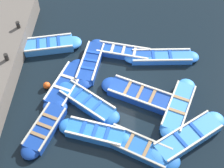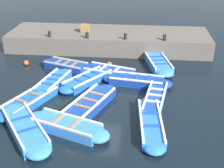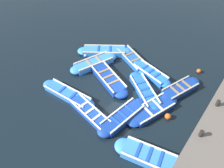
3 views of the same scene
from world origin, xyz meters
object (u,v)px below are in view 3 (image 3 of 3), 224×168
at_px(boat_far_corner, 132,59).
at_px(buoy_yellow_far, 86,55).
at_px(boat_bow_out, 150,73).
at_px(boat_near_quay, 180,89).
at_px(buoy_orange_near, 199,71).
at_px(boat_centre, 104,51).
at_px(boat_alongside, 122,117).
at_px(boat_drifting, 152,110).
at_px(boat_outer_right, 144,91).
at_px(boat_outer_left, 94,63).
at_px(boat_end_of_row, 68,94).
at_px(buoy_white_drifting, 168,116).
at_px(boat_inner_gap, 108,79).
at_px(bollard_mid_south, 201,133).
at_px(boat_mid_row, 149,157).
at_px(boat_stern_in, 90,113).
at_px(bollard_mid_north, 218,103).

xyz_separation_m(boat_far_corner, buoy_yellow_far, (2.98, 1.67, -0.02)).
bearing_deg(buoy_yellow_far, boat_bow_out, -166.88).
bearing_deg(boat_near_quay, buoy_orange_near, -96.66).
distance_m(boat_far_corner, boat_centre, 2.18).
relative_size(boat_far_corner, boat_alongside, 1.05).
height_order(boat_drifting, boat_bow_out, boat_bow_out).
relative_size(boat_outer_right, boat_outer_left, 0.94).
distance_m(boat_end_of_row, buoy_white_drifting, 6.02).
relative_size(boat_drifting, boat_inner_gap, 0.94).
bearing_deg(buoy_yellow_far, boat_outer_right, 174.73).
distance_m(boat_outer_right, buoy_white_drifting, 2.21).
distance_m(boat_centre, boat_alongside, 6.06).
distance_m(boat_end_of_row, boat_alongside, 3.68).
height_order(boat_far_corner, boat_inner_gap, boat_inner_gap).
bearing_deg(boat_alongside, boat_end_of_row, 9.83).
bearing_deg(bollard_mid_south, boat_mid_row, 51.97).
bearing_deg(boat_drifting, boat_outer_left, -11.13).
height_order(boat_inner_gap, boat_bow_out, boat_inner_gap).
xyz_separation_m(boat_drifting, buoy_orange_near, (-0.84, -4.79, -0.01)).
relative_size(boat_near_quay, boat_stern_in, 0.91).
bearing_deg(boat_alongside, buoy_yellow_far, -28.36).
xyz_separation_m(boat_alongside, buoy_white_drifting, (-1.97, -1.57, -0.02)).
xyz_separation_m(boat_inner_gap, boat_alongside, (-2.48, 1.91, -0.01)).
relative_size(buoy_yellow_far, buoy_white_drifting, 0.82).
bearing_deg(boat_outer_right, buoy_white_drifting, 157.41).
bearing_deg(buoy_yellow_far, boat_mid_row, 152.47).
xyz_separation_m(boat_mid_row, buoy_orange_near, (0.47, -7.39, -0.06)).
distance_m(boat_drifting, buoy_white_drifting, 0.94).
bearing_deg(boat_stern_in, boat_outer_right, -115.55).
xyz_separation_m(boat_bow_out, boat_alongside, (-0.58, 4.03, 0.00)).
xyz_separation_m(bollard_mid_north, buoy_yellow_far, (9.25, 0.19, -1.10)).
xyz_separation_m(boat_bow_out, buoy_yellow_far, (4.81, 1.12, -0.05)).
bearing_deg(boat_mid_row, boat_bow_out, -60.39).
distance_m(boat_far_corner, boat_outer_left, 2.76).
relative_size(boat_near_quay, boat_outer_right, 0.96).
bearing_deg(boat_far_corner, boat_stern_in, 98.17).
distance_m(boat_far_corner, bollard_mid_south, 7.40).
distance_m(boat_end_of_row, boat_inner_gap, 2.79).
height_order(boat_outer_right, bollard_mid_north, bollard_mid_north).
xyz_separation_m(boat_mid_row, boat_outer_left, (6.59, -3.64, -0.00)).
distance_m(boat_drifting, boat_centre, 6.12).
relative_size(boat_far_corner, bollard_mid_north, 10.58).
bearing_deg(boat_stern_in, boat_near_quay, -124.21).
bearing_deg(buoy_white_drifting, buoy_yellow_far, -10.31).
height_order(boat_far_corner, boat_centre, boat_centre).
xyz_separation_m(boat_far_corner, buoy_white_drifting, (-4.39, 3.01, 0.01)).
distance_m(boat_mid_row, boat_outer_left, 7.53).
height_order(boat_stern_in, boat_outer_left, boat_outer_left).
distance_m(boat_end_of_row, boat_near_quay, 6.92).
height_order(boat_end_of_row, bollard_mid_north, bollard_mid_north).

